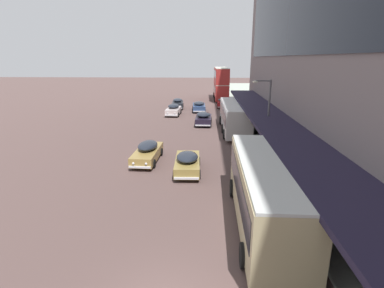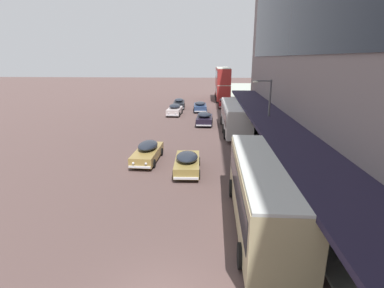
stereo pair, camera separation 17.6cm
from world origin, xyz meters
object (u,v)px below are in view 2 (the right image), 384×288
Objects in this scene: transit_bus_kerbside_rear at (223,83)px; sedan_oncoming_front at (204,118)px; fire_hydrant at (298,198)px; sedan_far_back at (224,103)px; transit_bus_kerbside_front at (235,116)px; sedan_second_near at (148,152)px; sedan_lead_near at (187,162)px; sedan_trailing_mid at (179,103)px; transit_bus_kerbside_far at (263,190)px; sedan_oncoming_rear at (200,106)px; sedan_trailing_near at (175,110)px; street_lamp at (267,111)px.

sedan_oncoming_front is (-3.03, -22.94, -2.52)m from transit_bus_kerbside_rear.
transit_bus_kerbside_rear is 43.73m from fire_hydrant.
transit_bus_kerbside_rear reaches higher than sedan_far_back.
transit_bus_kerbside_front is 2.16× the size of sedan_second_near.
transit_bus_kerbside_rear is 39.11m from sedan_lead_near.
sedan_second_near is at bearing -89.71° from sedan_trailing_mid.
transit_bus_kerbside_front is at bearing -63.68° from sedan_trailing_mid.
transit_bus_kerbside_front is at bearing 89.20° from transit_bus_kerbside_far.
transit_bus_kerbside_rear is 45.85m from transit_bus_kerbside_far.
sedan_second_near is 1.07× the size of sedan_oncoming_rear.
sedan_trailing_mid is at bearing 96.92° from sedan_lead_near.
sedan_far_back reaches higher than fire_hydrant.
sedan_trailing_near is 4.87m from sedan_oncoming_rear.
sedan_lead_near is (-3.90, -29.66, -0.04)m from sedan_far_back.
street_lamp is at bearing 33.65° from sedan_lead_near.
sedan_far_back is 29.92m from sedan_lead_near.
sedan_trailing_mid is 1.00× the size of sedan_oncoming_rear.
fire_hydrant is at bearing -35.72° from sedan_second_near.
sedan_trailing_near is at bearing 129.13° from transit_bus_kerbside_front.
sedan_far_back is 28.35m from sedan_second_near.
sedan_trailing_near reaches higher than sedan_lead_near.
sedan_oncoming_rear reaches higher than fire_hydrant.
sedan_trailing_near is 7.56m from sedan_oncoming_front.
street_lamp is (9.51, -18.01, 2.96)m from sedan_trailing_near.
sedan_trailing_near is at bearing 117.83° from street_lamp.
street_lamp is (6.08, 4.05, 3.01)m from sedan_lead_near.
sedan_oncoming_front is 21.36m from fire_hydrant.
sedan_oncoming_front is 0.73× the size of street_lamp.
sedan_second_near is (-7.19, -27.42, -0.01)m from sedan_far_back.
sedan_far_back reaches higher than sedan_lead_near.
transit_bus_kerbside_far is 13.88× the size of fire_hydrant.
sedan_oncoming_front is (-3.41, 3.36, -1.01)m from transit_bus_kerbside_front.
transit_bus_kerbside_far reaches higher than sedan_far_back.
sedan_lead_near is at bearing -97.48° from sedan_far_back.
sedan_oncoming_front is at bearing 135.40° from transit_bus_kerbside_front.
sedan_oncoming_front is 13.07m from sedan_trailing_mid.
transit_bus_kerbside_front reaches higher than sedan_far_back.
transit_bus_kerbside_front is at bearing -71.82° from sedan_oncoming_rear.
transit_bus_kerbside_rear is 2.15× the size of sedan_second_near.
sedan_far_back is 34.51m from fire_hydrant.
sedan_lead_near reaches higher than fire_hydrant.
sedan_far_back is 1.07× the size of sedan_oncoming_rear.
sedan_lead_near is at bearing 120.08° from transit_bus_kerbside_far.
street_lamp is at bearing 79.64° from transit_bus_kerbside_far.
street_lamp reaches higher than sedan_trailing_mid.
sedan_far_back is 7.46m from sedan_trailing_mid.
sedan_trailing_near is 28.57m from fire_hydrant.
fire_hydrant is (2.38, 2.26, -1.42)m from transit_bus_kerbside_far.
transit_bus_kerbside_rear reaches higher than fire_hydrant.
sedan_trailing_near is (-7.38, -16.76, -2.52)m from transit_bus_kerbside_rear.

